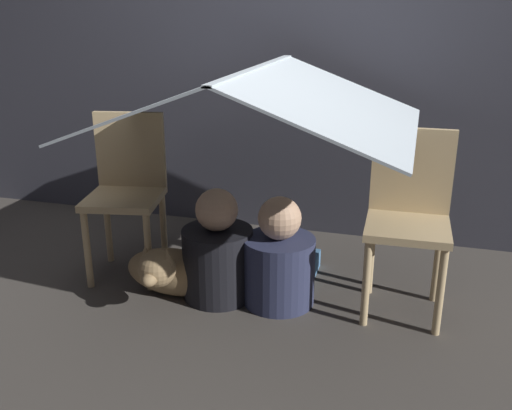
{
  "coord_description": "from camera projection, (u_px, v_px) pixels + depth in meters",
  "views": [
    {
      "loc": [
        0.73,
        -2.38,
        1.41
      ],
      "look_at": [
        0.0,
        0.14,
        0.48
      ],
      "focal_mm": 40.0,
      "sensor_mm": 36.0,
      "label": 1
    }
  ],
  "objects": [
    {
      "name": "ground_plane",
      "position": [
        248.0,
        304.0,
        2.82
      ],
      "size": [
        8.8,
        8.8,
        0.0
      ],
      "primitive_type": "plane",
      "color": "#47423D"
    },
    {
      "name": "sheet_canopy",
      "position": [
        256.0,
        97.0,
        2.61
      ],
      "size": [
        1.45,
        1.25,
        0.28
      ],
      "color": "silver"
    },
    {
      "name": "person_front",
      "position": [
        218.0,
        254.0,
        2.83
      ],
      "size": [
        0.35,
        0.35,
        0.57
      ],
      "color": "black",
      "rests_on": "ground_plane"
    },
    {
      "name": "chair_right",
      "position": [
        408.0,
        213.0,
        2.66
      ],
      "size": [
        0.39,
        0.39,
        0.87
      ],
      "rotation": [
        0.0,
        0.0,
        0.03
      ],
      "color": "#D1B27F",
      "rests_on": "ground_plane"
    },
    {
      "name": "floor_cushion",
      "position": [
        272.0,
        266.0,
        3.12
      ],
      "size": [
        0.47,
        0.37,
        0.1
      ],
      "color": "#4C7FB2",
      "rests_on": "ground_plane"
    },
    {
      "name": "chair_left",
      "position": [
        127.0,
        187.0,
        3.04
      ],
      "size": [
        0.44,
        0.44,
        0.87
      ],
      "rotation": [
        0.0,
        0.0,
        0.2
      ],
      "color": "#D1B27F",
      "rests_on": "ground_plane"
    },
    {
      "name": "person_second",
      "position": [
        279.0,
        261.0,
        2.78
      ],
      "size": [
        0.35,
        0.35,
        0.55
      ],
      "color": "#2D3351",
      "rests_on": "ground_plane"
    },
    {
      "name": "wall_back",
      "position": [
        300.0,
        31.0,
        3.37
      ],
      "size": [
        7.0,
        0.05,
        2.5
      ],
      "color": "#3D3D47",
      "rests_on": "ground_plane"
    },
    {
      "name": "dog",
      "position": [
        171.0,
        271.0,
        2.84
      ],
      "size": [
        0.52,
        0.42,
        0.35
      ],
      "color": "#9E7F56",
      "rests_on": "ground_plane"
    }
  ]
}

